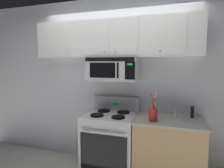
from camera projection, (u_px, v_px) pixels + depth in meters
name	position (u px, v px, depth m)	size (l,w,h in m)	color
back_wall	(118.00, 82.00, 3.15)	(5.20, 0.10, 2.70)	silver
stove_range	(111.00, 142.00, 2.90)	(0.76, 0.69, 1.12)	#B7BABF
over_range_microwave	(113.00, 69.00, 2.89)	(0.76, 0.43, 0.35)	#B7BABF
upper_cabinets	(114.00, 39.00, 2.88)	(2.50, 0.36, 0.55)	silver
counter_segment	(168.00, 151.00, 2.65)	(0.93, 0.65, 0.90)	tan
utensil_crock_red	(153.00, 113.00, 2.51)	(0.11, 0.11, 0.39)	red
salt_shaker	(175.00, 114.00, 2.66)	(0.04, 0.04, 0.11)	white
pepper_mill	(192.00, 112.00, 2.67)	(0.05, 0.05, 0.16)	black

